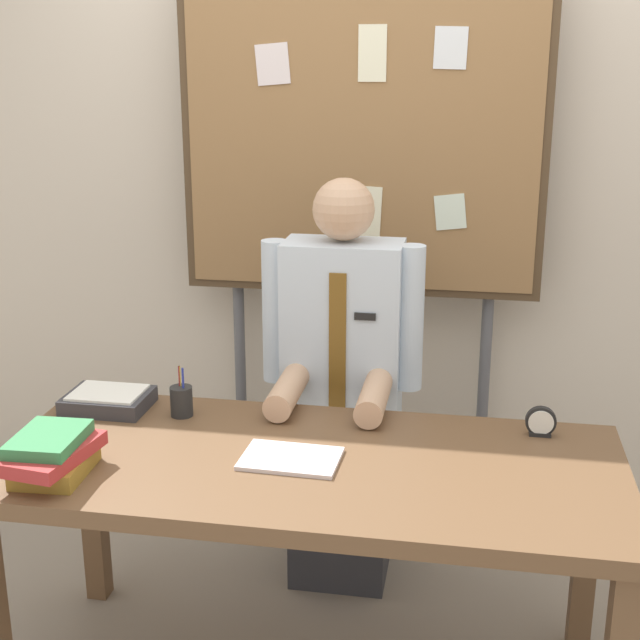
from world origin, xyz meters
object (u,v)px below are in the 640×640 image
(desk, at_px, (308,487))
(open_notebook, at_px, (291,459))
(book_stack, at_px, (52,455))
(person, at_px, (342,402))
(bulletin_board, at_px, (361,138))
(paper_tray, at_px, (108,400))
(pen_holder, at_px, (181,401))
(desk_clock, at_px, (541,423))

(desk, distance_m, open_notebook, 0.11)
(desk, relative_size, book_stack, 5.92)
(book_stack, bearing_deg, person, 52.01)
(open_notebook, bearing_deg, bulletin_board, 87.53)
(book_stack, relative_size, paper_tray, 1.14)
(bulletin_board, height_order, pen_holder, bulletin_board)
(book_stack, height_order, paper_tray, book_stack)
(open_notebook, xyz_separation_m, pen_holder, (-0.40, 0.26, 0.04))
(person, bearing_deg, bulletin_board, 89.98)
(paper_tray, bearing_deg, book_stack, -84.31)
(desk, bearing_deg, book_stack, -161.38)
(desk, xyz_separation_m, bulletin_board, (0.00, 1.04, 0.88))
(desk, distance_m, desk_clock, 0.72)
(open_notebook, bearing_deg, paper_tray, 157.55)
(book_stack, xyz_separation_m, pen_holder, (0.20, 0.46, -0.01))
(paper_tray, bearing_deg, desk, -19.68)
(desk, bearing_deg, open_notebook, -156.29)
(bulletin_board, relative_size, open_notebook, 8.09)
(book_stack, distance_m, pen_holder, 0.50)
(paper_tray, bearing_deg, pen_holder, -3.33)
(bulletin_board, relative_size, desk_clock, 24.21)
(bulletin_board, bearing_deg, open_notebook, -92.47)
(desk_clock, distance_m, pen_holder, 1.10)
(desk, bearing_deg, desk_clock, 23.22)
(bulletin_board, relative_size, book_stack, 7.37)
(bulletin_board, xyz_separation_m, open_notebook, (-0.05, -1.06, -0.79))
(pen_holder, bearing_deg, desk_clock, 2.22)
(pen_holder, bearing_deg, paper_tray, 176.67)
(desk, xyz_separation_m, book_stack, (-0.65, -0.22, 0.15))
(desk_clock, bearing_deg, open_notebook, -156.75)
(bulletin_board, distance_m, desk_clock, 1.25)
(desk, height_order, bulletin_board, bulletin_board)
(person, xyz_separation_m, open_notebook, (-0.05, -0.64, 0.08))
(pen_holder, bearing_deg, bulletin_board, 60.89)
(desk, relative_size, open_notebook, 6.50)
(desk_clock, bearing_deg, book_stack, -159.05)
(person, xyz_separation_m, pen_holder, (-0.45, -0.38, 0.12))
(open_notebook, height_order, paper_tray, paper_tray)
(desk, distance_m, book_stack, 0.70)
(desk, relative_size, bulletin_board, 0.80)
(person, distance_m, bulletin_board, 0.97)
(person, distance_m, book_stack, 1.07)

